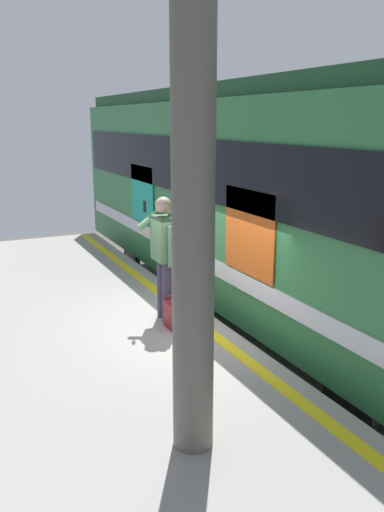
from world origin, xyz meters
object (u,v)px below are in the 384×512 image
at_px(passenger, 165,248).
at_px(station_column, 193,217).
at_px(train_carriage, 266,189).
at_px(handbag, 173,314).

relative_size(passenger, station_column, 0.43).
height_order(train_carriage, handbag, train_carriage).
bearing_deg(station_column, passenger, -18.00).
xyz_separation_m(handbag, station_column, (-2.44, 0.87, 1.77)).
distance_m(passenger, handbag, 0.89).
bearing_deg(train_carriage, handbag, 124.42).
bearing_deg(train_carriage, station_column, 140.89).
relative_size(train_carriage, handbag, 27.27).
height_order(train_carriage, passenger, train_carriage).
bearing_deg(train_carriage, passenger, 118.77).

